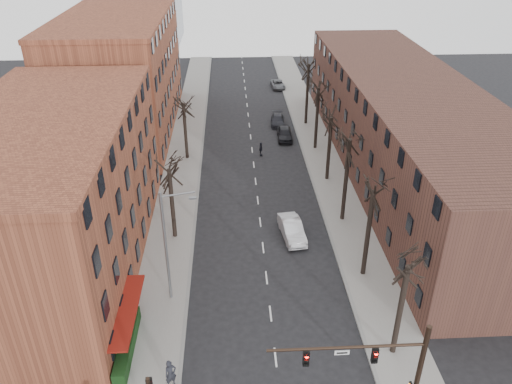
{
  "coord_description": "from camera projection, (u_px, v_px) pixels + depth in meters",
  "views": [
    {
      "loc": [
        -2.46,
        -18.55,
        24.9
      ],
      "look_at": [
        -0.47,
        18.58,
        4.0
      ],
      "focal_mm": 35.0,
      "sensor_mm": 36.0,
      "label": 1
    }
  ],
  "objects": [
    {
      "name": "tree_left_a",
      "position": [
        175.0,
        237.0,
        43.78
      ],
      "size": [
        5.2,
        5.2,
        9.5
      ],
      "primitive_type": null,
      "color": "black",
      "rests_on": "ground"
    },
    {
      "name": "hedge",
      "position": [
        127.0,
        344.0,
        32.06
      ],
      "size": [
        0.8,
        6.0,
        1.0
      ],
      "primitive_type": "cube",
      "color": "#143412",
      "rests_on": "sidewalk_left"
    },
    {
      "name": "tree_right_c",
      "position": [
        342.0,
        220.0,
        46.23
      ],
      "size": [
        5.2,
        5.2,
        11.6
      ],
      "primitive_type": null,
      "color": "black",
      "rests_on": "ground"
    },
    {
      "name": "parked_car_mid",
      "position": [
        278.0,
        120.0,
        66.71
      ],
      "size": [
        2.05,
        4.43,
        1.25
      ],
      "primitive_type": "imported",
      "rotation": [
        0.0,
        0.0,
        -0.07
      ],
      "color": "#212229",
      "rests_on": "ground"
    },
    {
      "name": "tree_right_d",
      "position": [
        327.0,
        180.0,
        53.2
      ],
      "size": [
        5.2,
        5.2,
        10.0
      ],
      "primitive_type": null,
      "color": "black",
      "rests_on": "ground"
    },
    {
      "name": "signal_mast_arm",
      "position": [
        391.0,
        368.0,
        25.7
      ],
      "size": [
        8.14,
        0.3,
        7.2
      ],
      "color": "black",
      "rests_on": "ground"
    },
    {
      "name": "silver_sedan",
      "position": [
        292.0,
        229.0,
        43.44
      ],
      "size": [
        2.25,
        4.93,
        1.57
      ],
      "primitive_type": "imported",
      "rotation": [
        0.0,
        0.0,
        0.13
      ],
      "color": "silver",
      "rests_on": "ground"
    },
    {
      "name": "building_left_far",
      "position": [
        122.0,
        76.0,
        62.59
      ],
      "size": [
        12.0,
        28.0,
        14.0
      ],
      "primitive_type": "cube",
      "color": "brown",
      "rests_on": "ground"
    },
    {
      "name": "tree_right_f",
      "position": [
        306.0,
        124.0,
        67.12
      ],
      "size": [
        5.2,
        5.2,
        11.6
      ],
      "primitive_type": null,
      "color": "black",
      "rests_on": "ground"
    },
    {
      "name": "building_left_near",
      "position": [
        54.0,
        197.0,
        37.83
      ],
      "size": [
        12.0,
        26.0,
        12.0
      ],
      "primitive_type": "cube",
      "color": "brown",
      "rests_on": "ground"
    },
    {
      "name": "tree_right_b",
      "position": [
        363.0,
        274.0,
        39.27
      ],
      "size": [
        5.2,
        5.2,
        10.8
      ],
      "primitive_type": null,
      "color": "black",
      "rests_on": "ground"
    },
    {
      "name": "pedestrian_crossing",
      "position": [
        261.0,
        149.0,
        57.99
      ],
      "size": [
        0.46,
        1.0,
        1.67
      ],
      "primitive_type": "imported",
      "rotation": [
        0.0,
        0.0,
        1.51
      ],
      "color": "black",
      "rests_on": "ground"
    },
    {
      "name": "tree_left_b",
      "position": [
        187.0,
        159.0,
        57.71
      ],
      "size": [
        5.2,
        5.2,
        9.5
      ],
      "primitive_type": null,
      "color": "black",
      "rests_on": "ground"
    },
    {
      "name": "sidewalk_right",
      "position": [
        320.0,
        151.0,
        59.27
      ],
      "size": [
        4.0,
        90.0,
        0.15
      ],
      "primitive_type": "cube",
      "color": "gray",
      "rests_on": "ground"
    },
    {
      "name": "parked_car_far",
      "position": [
        278.0,
        84.0,
        80.6
      ],
      "size": [
        2.3,
        4.46,
        1.2
      ],
      "primitive_type": "imported",
      "rotation": [
        0.0,
        0.0,
        0.07
      ],
      "color": "slate",
      "rests_on": "ground"
    },
    {
      "name": "tree_right_e",
      "position": [
        315.0,
        149.0,
        60.16
      ],
      "size": [
        5.2,
        5.2,
        10.8
      ],
      "primitive_type": null,
      "color": "black",
      "rests_on": "ground"
    },
    {
      "name": "awning_left",
      "position": [
        133.0,
        340.0,
        33.25
      ],
      "size": [
        1.2,
        7.0,
        0.15
      ],
      "primitive_type": "cube",
      "color": "maroon",
      "rests_on": "ground"
    },
    {
      "name": "streetlight",
      "position": [
        168.0,
        242.0,
        34.39
      ],
      "size": [
        2.45,
        0.22,
        9.03
      ],
      "color": "slate",
      "rests_on": "ground"
    },
    {
      "name": "parked_car_near",
      "position": [
        285.0,
        134.0,
        62.3
      ],
      "size": [
        1.95,
        4.5,
        1.51
      ],
      "primitive_type": "imported",
      "rotation": [
        0.0,
        0.0,
        -0.04
      ],
      "color": "black",
      "rests_on": "ground"
    },
    {
      "name": "building_right",
      "position": [
        405.0,
        127.0,
        52.88
      ],
      "size": [
        12.0,
        50.0,
        10.0
      ],
      "primitive_type": "cube",
      "color": "#4C2C23",
      "rests_on": "ground"
    },
    {
      "name": "sidewalk_left",
      "position": [
        185.0,
        154.0,
        58.52
      ],
      "size": [
        4.0,
        90.0,
        0.15
      ],
      "primitive_type": "cube",
      "color": "gray",
      "rests_on": "ground"
    },
    {
      "name": "pedestrian_a",
      "position": [
        171.0,
        374.0,
        29.4
      ],
      "size": [
        0.86,
        0.77,
        1.96
      ],
      "primitive_type": "imported",
      "rotation": [
        0.0,
        0.0,
        0.54
      ],
      "color": "black",
      "rests_on": "sidewalk_left"
    },
    {
      "name": "tree_right_a",
      "position": [
        392.0,
        352.0,
        32.3
      ],
      "size": [
        5.2,
        5.2,
        10.0
      ],
      "primitive_type": null,
      "color": "black",
      "rests_on": "ground"
    }
  ]
}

